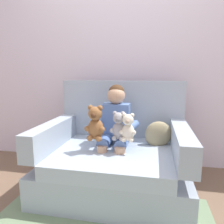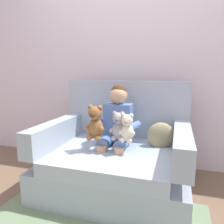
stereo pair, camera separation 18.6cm
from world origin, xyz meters
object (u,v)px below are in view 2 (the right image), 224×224
(seated_child, at_px, (116,124))
(throw_pillow, at_px, (161,136))
(plush_grey, at_px, (118,127))
(armchair, at_px, (117,156))
(plush_cream, at_px, (127,128))
(plush_brown, at_px, (95,123))

(seated_child, bearing_deg, throw_pillow, 17.26)
(plush_grey, bearing_deg, throw_pillow, 47.49)
(armchair, relative_size, plush_cream, 5.30)
(plush_brown, xyz_separation_m, throw_pillow, (0.54, 0.30, -0.15))
(armchair, bearing_deg, plush_cream, -48.39)
(throw_pillow, bearing_deg, plush_grey, -142.61)
(armchair, relative_size, throw_pillow, 5.02)
(armchair, bearing_deg, plush_brown, -131.92)
(plush_grey, bearing_deg, armchair, 120.61)
(armchair, relative_size, plush_grey, 5.12)
(armchair, xyz_separation_m, plush_brown, (-0.15, -0.17, 0.35))
(plush_cream, xyz_separation_m, plush_brown, (-0.28, -0.02, 0.03))
(plush_cream, bearing_deg, plush_brown, 164.51)
(plush_brown, relative_size, throw_pillow, 1.19)
(seated_child, xyz_separation_m, throw_pillow, (0.41, 0.10, -0.11))
(plush_grey, bearing_deg, plush_cream, -3.67)
(plush_cream, xyz_separation_m, throw_pillow, (0.26, 0.28, -0.12))
(plush_brown, bearing_deg, plush_grey, -1.26)
(plush_cream, relative_size, plush_brown, 0.80)
(throw_pillow, bearing_deg, armchair, -160.95)
(plush_brown, bearing_deg, plush_cream, -8.75)
(armchair, relative_size, seated_child, 1.58)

